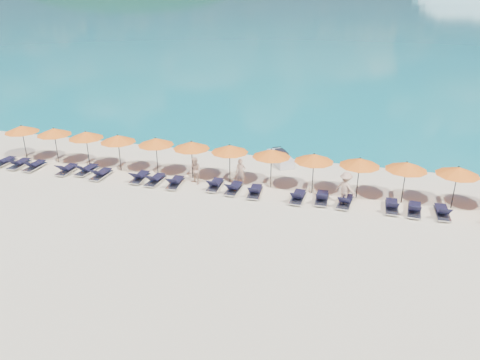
# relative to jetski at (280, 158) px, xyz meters

# --- Properties ---
(ground) EXTENTS (1400.00, 1400.00, 0.00)m
(ground) POSITION_rel_jetski_xyz_m (-0.92, -9.00, -0.36)
(ground) COLOR beige
(headland_main) EXTENTS (374.00, 242.00, 126.50)m
(headland_main) POSITION_rel_jetski_xyz_m (-300.92, 531.00, -38.36)
(headland_main) COLOR black
(headland_main) RESTS_ON ground
(headland_small) EXTENTS (162.00, 126.00, 85.50)m
(headland_small) POSITION_rel_jetski_xyz_m (-150.92, 551.00, -35.36)
(headland_small) COLOR black
(headland_small) RESTS_ON ground
(jetski) EXTENTS (2.12, 2.60, 0.89)m
(jetski) POSITION_rel_jetski_xyz_m (0.00, 0.00, 0.00)
(jetski) COLOR silver
(jetski) RESTS_ON ground
(beachgoer_a) EXTENTS (0.64, 0.49, 1.55)m
(beachgoer_a) POSITION_rel_jetski_xyz_m (-1.46, -4.00, 0.41)
(beachgoer_a) COLOR tan
(beachgoer_a) RESTS_ON ground
(beachgoer_b) EXTENTS (0.88, 0.77, 1.57)m
(beachgoer_b) POSITION_rel_jetski_xyz_m (-3.97, -4.48, 0.42)
(beachgoer_b) COLOR tan
(beachgoer_b) RESTS_ON ground
(beachgoer_c) EXTENTS (1.24, 0.97, 1.74)m
(beachgoer_c) POSITION_rel_jetski_xyz_m (4.31, -4.83, 0.51)
(beachgoer_c) COLOR tan
(beachgoer_c) RESTS_ON ground
(umbrella_0) EXTENTS (2.10, 2.10, 2.28)m
(umbrella_0) POSITION_rel_jetski_xyz_m (-15.89, -3.67, 1.65)
(umbrella_0) COLOR black
(umbrella_0) RESTS_ON ground
(umbrella_1) EXTENTS (2.10, 2.10, 2.28)m
(umbrella_1) POSITION_rel_jetski_xyz_m (-13.58, -3.60, 1.65)
(umbrella_1) COLOR black
(umbrella_1) RESTS_ON ground
(umbrella_2) EXTENTS (2.10, 2.10, 2.28)m
(umbrella_2) POSITION_rel_jetski_xyz_m (-11.28, -3.69, 1.65)
(umbrella_2) COLOR black
(umbrella_2) RESTS_ON ground
(umbrella_3) EXTENTS (2.10, 2.10, 2.28)m
(umbrella_3) POSITION_rel_jetski_xyz_m (-9.05, -3.79, 1.65)
(umbrella_3) COLOR black
(umbrella_3) RESTS_ON ground
(umbrella_4) EXTENTS (2.10, 2.10, 2.28)m
(umbrella_4) POSITION_rel_jetski_xyz_m (-6.66, -3.68, 1.65)
(umbrella_4) COLOR black
(umbrella_4) RESTS_ON ground
(umbrella_5) EXTENTS (2.10, 2.10, 2.28)m
(umbrella_5) POSITION_rel_jetski_xyz_m (-4.43, -3.72, 1.65)
(umbrella_5) COLOR black
(umbrella_5) RESTS_ON ground
(umbrella_6) EXTENTS (2.10, 2.10, 2.28)m
(umbrella_6) POSITION_rel_jetski_xyz_m (-2.17, -3.71, 1.65)
(umbrella_6) COLOR black
(umbrella_6) RESTS_ON ground
(umbrella_7) EXTENTS (2.10, 2.10, 2.28)m
(umbrella_7) POSITION_rel_jetski_xyz_m (0.22, -3.80, 1.65)
(umbrella_7) COLOR black
(umbrella_7) RESTS_ON ground
(umbrella_8) EXTENTS (2.10, 2.10, 2.28)m
(umbrella_8) POSITION_rel_jetski_xyz_m (2.53, -3.90, 1.65)
(umbrella_8) COLOR black
(umbrella_8) RESTS_ON ground
(umbrella_9) EXTENTS (2.10, 2.10, 2.28)m
(umbrella_9) POSITION_rel_jetski_xyz_m (4.87, -3.88, 1.65)
(umbrella_9) COLOR black
(umbrella_9) RESTS_ON ground
(umbrella_10) EXTENTS (2.10, 2.10, 2.28)m
(umbrella_10) POSITION_rel_jetski_xyz_m (7.15, -3.84, 1.65)
(umbrella_10) COLOR black
(umbrella_10) RESTS_ON ground
(umbrella_11) EXTENTS (2.10, 2.10, 2.28)m
(umbrella_11) POSITION_rel_jetski_xyz_m (9.55, -3.83, 1.65)
(umbrella_11) COLOR black
(umbrella_11) RESTS_ON ground
(lounger_0) EXTENTS (0.74, 1.74, 0.66)m
(lounger_0) POSITION_rel_jetski_xyz_m (-16.53, -5.01, -0.13)
(lounger_0) COLOR silver
(lounger_0) RESTS_ON ground
(lounger_1) EXTENTS (0.73, 1.74, 0.66)m
(lounger_1) POSITION_rel_jetski_xyz_m (-15.38, -5.02, -0.13)
(lounger_1) COLOR silver
(lounger_1) RESTS_ON ground
(lounger_2) EXTENTS (0.65, 1.71, 0.66)m
(lounger_2) POSITION_rel_jetski_xyz_m (-14.24, -5.05, -0.13)
(lounger_2) COLOR silver
(lounger_2) RESTS_ON ground
(lounger_3) EXTENTS (0.71, 1.73, 0.66)m
(lounger_3) POSITION_rel_jetski_xyz_m (-11.94, -5.05, -0.13)
(lounger_3) COLOR silver
(lounger_3) RESTS_ON ground
(lounger_4) EXTENTS (0.73, 1.74, 0.66)m
(lounger_4) POSITION_rel_jetski_xyz_m (-10.78, -4.78, -0.13)
(lounger_4) COLOR silver
(lounger_4) RESTS_ON ground
(lounger_5) EXTENTS (0.63, 1.70, 0.66)m
(lounger_5) POSITION_rel_jetski_xyz_m (-9.60, -5.15, -0.13)
(lounger_5) COLOR silver
(lounger_5) RESTS_ON ground
(lounger_6) EXTENTS (0.66, 1.71, 0.66)m
(lounger_6) POSITION_rel_jetski_xyz_m (-7.21, -4.94, -0.13)
(lounger_6) COLOR silver
(lounger_6) RESTS_ON ground
(lounger_7) EXTENTS (0.68, 1.72, 0.66)m
(lounger_7) POSITION_rel_jetski_xyz_m (-6.18, -5.05, -0.13)
(lounger_7) COLOR silver
(lounger_7) RESTS_ON ground
(lounger_8) EXTENTS (0.75, 1.74, 0.66)m
(lounger_8) POSITION_rel_jetski_xyz_m (-4.94, -5.10, -0.13)
(lounger_8) COLOR silver
(lounger_8) RESTS_ON ground
(lounger_9) EXTENTS (0.70, 1.73, 0.66)m
(lounger_9) POSITION_rel_jetski_xyz_m (-2.69, -4.79, -0.13)
(lounger_9) COLOR silver
(lounger_9) RESTS_ON ground
(lounger_10) EXTENTS (0.69, 1.72, 0.66)m
(lounger_10) POSITION_rel_jetski_xyz_m (-1.56, -4.96, -0.13)
(lounger_10) COLOR silver
(lounger_10) RESTS_ON ground
(lounger_11) EXTENTS (0.76, 1.74, 0.66)m
(lounger_11) POSITION_rel_jetski_xyz_m (-0.36, -5.06, -0.13)
(lounger_11) COLOR silver
(lounger_11) RESTS_ON ground
(lounger_12) EXTENTS (0.68, 1.72, 0.66)m
(lounger_12) POSITION_rel_jetski_xyz_m (1.96, -5.11, -0.13)
(lounger_12) COLOR silver
(lounger_12) RESTS_ON ground
(lounger_13) EXTENTS (0.69, 1.72, 0.66)m
(lounger_13) POSITION_rel_jetski_xyz_m (3.18, -4.90, -0.13)
(lounger_13) COLOR silver
(lounger_13) RESTS_ON ground
(lounger_14) EXTENTS (0.78, 1.75, 0.66)m
(lounger_14) POSITION_rel_jetski_xyz_m (4.36, -4.99, -0.13)
(lounger_14) COLOR silver
(lounger_14) RESTS_ON ground
(lounger_15) EXTENTS (0.65, 1.71, 0.66)m
(lounger_15) POSITION_rel_jetski_xyz_m (6.66, -4.93, -0.13)
(lounger_15) COLOR silver
(lounger_15) RESTS_ON ground
(lounger_16) EXTENTS (0.74, 1.74, 0.66)m
(lounger_16) POSITION_rel_jetski_xyz_m (7.72, -5.00, -0.13)
(lounger_16) COLOR silver
(lounger_16) RESTS_ON ground
(lounger_17) EXTENTS (0.69, 1.73, 0.66)m
(lounger_17) POSITION_rel_jetski_xyz_m (9.01, -4.93, -0.13)
(lounger_17) COLOR silver
(lounger_17) RESTS_ON ground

